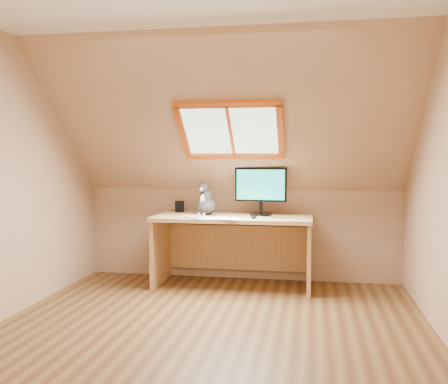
# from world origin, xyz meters

# --- Properties ---
(ground) EXTENTS (3.50, 3.50, 0.00)m
(ground) POSITION_xyz_m (0.00, 0.00, 0.00)
(ground) COLOR brown
(ground) RESTS_ON ground
(room_shell) EXTENTS (3.52, 3.52, 2.41)m
(room_shell) POSITION_xyz_m (0.00, -0.09, 1.43)
(room_shell) COLOR tan
(room_shell) RESTS_ON ground
(desk) EXTENTS (1.65, 0.72, 0.75)m
(desk) POSITION_xyz_m (-0.03, 1.45, 0.52)
(desk) COLOR #DEAE69
(desk) RESTS_ON ground
(monitor) EXTENTS (0.55, 0.23, 0.50)m
(monitor) POSITION_xyz_m (0.25, 1.47, 1.04)
(monitor) COLOR black
(monitor) RESTS_ON desk
(cat) EXTENTS (0.28, 0.30, 0.37)m
(cat) POSITION_xyz_m (-0.33, 1.43, 0.88)
(cat) COLOR #3A3533
(cat) RESTS_ON desk
(desk_speaker) EXTENTS (0.09, 0.09, 0.12)m
(desk_speaker) POSITION_xyz_m (-0.68, 1.63, 0.81)
(desk_speaker) COLOR black
(desk_speaker) RESTS_ON desk
(graphics_tablet) EXTENTS (0.36, 0.32, 0.01)m
(graphics_tablet) POSITION_xyz_m (-0.42, 1.17, 0.76)
(graphics_tablet) COLOR #B2B2B7
(graphics_tablet) RESTS_ON desk
(mouse) EXTENTS (0.07, 0.12, 0.04)m
(mouse) POSITION_xyz_m (0.21, 1.17, 0.77)
(mouse) COLOR black
(mouse) RESTS_ON desk
(papers) EXTENTS (0.33, 0.27, 0.00)m
(papers) POSITION_xyz_m (-0.14, 1.12, 0.75)
(papers) COLOR white
(papers) RESTS_ON desk
(cables) EXTENTS (0.51, 0.26, 0.01)m
(cables) POSITION_xyz_m (0.36, 1.26, 0.75)
(cables) COLOR silver
(cables) RESTS_ON desk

